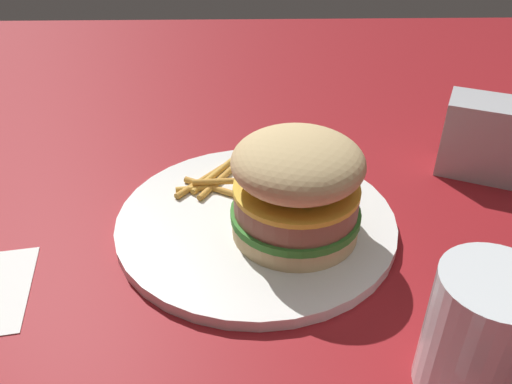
% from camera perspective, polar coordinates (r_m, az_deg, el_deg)
% --- Properties ---
extents(ground_plane, '(1.60, 1.60, 0.00)m').
position_cam_1_polar(ground_plane, '(0.52, -2.58, -5.42)').
color(ground_plane, maroon).
extents(plate, '(0.28, 0.28, 0.01)m').
position_cam_1_polar(plate, '(0.54, 0.00, -3.21)').
color(plate, white).
rests_on(plate, ground_plane).
extents(sandwich, '(0.13, 0.13, 0.10)m').
position_cam_1_polar(sandwich, '(0.48, 4.49, 0.53)').
color(sandwich, tan).
rests_on(sandwich, plate).
extents(fries_pile, '(0.08, 0.08, 0.01)m').
position_cam_1_polar(fries_pile, '(0.58, -5.05, 1.10)').
color(fries_pile, gold).
rests_on(fries_pile, plate).
extents(drink_glass, '(0.07, 0.07, 0.10)m').
position_cam_1_polar(drink_glass, '(0.40, 23.27, -14.59)').
color(drink_glass, silver).
rests_on(drink_glass, ground_plane).
extents(napkin_dispenser, '(0.11, 0.09, 0.09)m').
position_cam_1_polar(napkin_dispenser, '(0.66, 23.65, 5.48)').
color(napkin_dispenser, '#B7BABF').
rests_on(napkin_dispenser, ground_plane).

